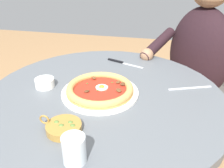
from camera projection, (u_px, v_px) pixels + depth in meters
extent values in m
cylinder|color=#565B60|center=(105.00, 98.00, 1.00)|extent=(0.96, 0.96, 0.04)
cylinder|color=#4E5257|center=(106.00, 163.00, 1.17)|extent=(0.09, 0.09, 0.68)
cylinder|color=white|center=(100.00, 93.00, 0.99)|extent=(0.31, 0.31, 0.01)
cylinder|color=tan|center=(100.00, 91.00, 0.98)|extent=(0.26, 0.26, 0.01)
torus|color=tan|center=(100.00, 89.00, 0.98)|extent=(0.26, 0.26, 0.03)
cylinder|color=red|center=(100.00, 90.00, 0.98)|extent=(0.25, 0.25, 0.00)
cylinder|color=white|center=(102.00, 87.00, 0.99)|extent=(0.05, 0.05, 0.00)
ellipsoid|color=yellow|center=(102.00, 87.00, 0.99)|extent=(0.02, 0.02, 0.02)
ellipsoid|color=brown|center=(94.00, 78.00, 1.06)|extent=(0.03, 0.03, 0.01)
ellipsoid|color=brown|center=(118.00, 82.00, 1.03)|extent=(0.02, 0.03, 0.01)
ellipsoid|color=brown|center=(119.00, 90.00, 0.97)|extent=(0.03, 0.04, 0.01)
ellipsoid|color=#4C2D19|center=(87.00, 91.00, 0.96)|extent=(0.03, 0.03, 0.01)
ellipsoid|color=#4C2D19|center=(123.00, 84.00, 1.01)|extent=(0.04, 0.03, 0.01)
ellipsoid|color=#2D6B28|center=(98.00, 90.00, 0.97)|extent=(0.01, 0.01, 0.00)
ellipsoid|color=#2D6B28|center=(87.00, 83.00, 1.02)|extent=(0.01, 0.01, 0.00)
ellipsoid|color=#2D6B28|center=(112.00, 83.00, 1.03)|extent=(0.01, 0.01, 0.00)
cylinder|color=silver|center=(75.00, 149.00, 0.66)|extent=(0.06, 0.06, 0.08)
cylinder|color=silver|center=(76.00, 157.00, 0.67)|extent=(0.06, 0.06, 0.03)
cube|color=silver|center=(133.00, 66.00, 1.23)|extent=(0.11, 0.05, 0.00)
cube|color=black|center=(116.00, 61.00, 1.27)|extent=(0.09, 0.04, 0.01)
cylinder|color=white|center=(45.00, 83.00, 1.04)|extent=(0.08, 0.08, 0.04)
cylinder|color=olive|center=(44.00, 81.00, 1.03)|extent=(0.06, 0.06, 0.01)
cylinder|color=olive|center=(64.00, 128.00, 0.79)|extent=(0.11, 0.11, 0.03)
torus|color=olive|center=(44.00, 119.00, 0.79)|extent=(0.03, 0.01, 0.03)
ellipsoid|color=#516B2D|center=(61.00, 126.00, 0.78)|extent=(0.02, 0.02, 0.02)
ellipsoid|color=#516B2D|center=(71.00, 123.00, 0.79)|extent=(0.02, 0.02, 0.02)
ellipsoid|color=#516B2D|center=(57.00, 123.00, 0.79)|extent=(0.02, 0.02, 0.02)
ellipsoid|color=#516B2D|center=(73.00, 126.00, 0.78)|extent=(0.02, 0.02, 0.02)
cube|color=#BCBCC1|center=(190.00, 88.00, 1.03)|extent=(0.18, 0.07, 0.00)
cube|color=#282833|center=(187.00, 124.00, 1.66)|extent=(0.44, 0.43, 0.45)
ellipsoid|color=black|center=(200.00, 54.00, 1.42)|extent=(0.43, 0.40, 0.54)
cylinder|color=black|center=(158.00, 44.00, 1.35)|extent=(0.19, 0.26, 0.13)
sphere|color=#936B4C|center=(147.00, 55.00, 1.30)|extent=(0.07, 0.07, 0.07)
cube|color=#504A45|center=(197.00, 92.00, 1.58)|extent=(0.56, 0.56, 0.02)
cube|color=#504A45|center=(217.00, 57.00, 1.60)|extent=(0.30, 0.23, 0.35)
cylinder|color=#4C4742|center=(153.00, 120.00, 1.70)|extent=(0.02, 0.02, 0.44)
cylinder|color=#4C4742|center=(201.00, 148.00, 1.46)|extent=(0.02, 0.02, 0.44)
cylinder|color=#4C4742|center=(184.00, 101.00, 1.91)|extent=(0.02, 0.02, 0.44)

